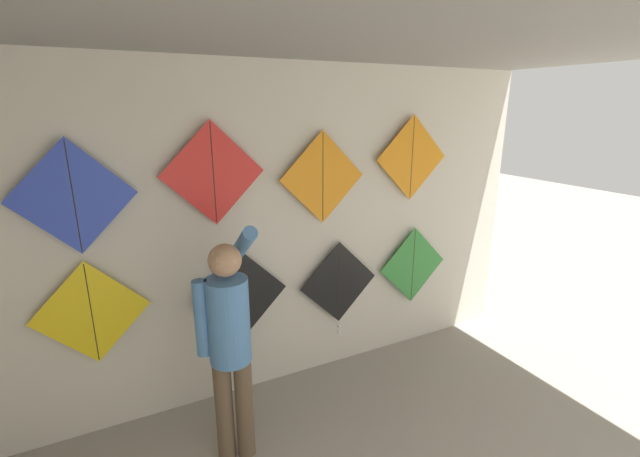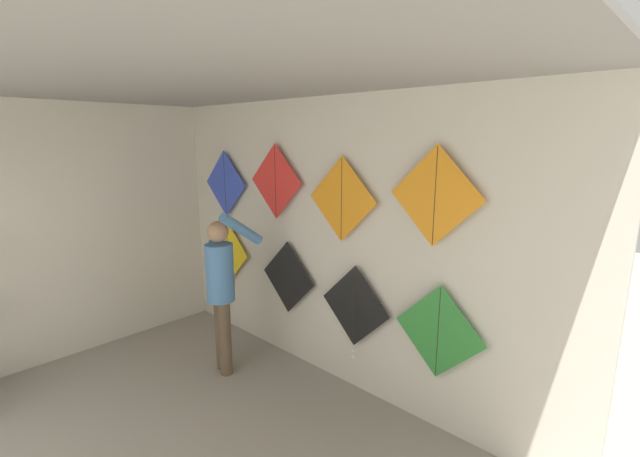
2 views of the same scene
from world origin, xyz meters
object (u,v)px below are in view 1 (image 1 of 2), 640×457
(kite_3, at_px, (413,265))
(kite_0, at_px, (92,313))
(kite_2, at_px, (339,284))
(kite_5, at_px, (213,174))
(kite_7, at_px, (412,158))
(kite_6, at_px, (323,178))
(shopkeeper, at_px, (229,335))
(kite_4, at_px, (73,197))
(kite_1, at_px, (242,295))

(kite_3, bearing_deg, kite_0, 180.00)
(kite_2, height_order, kite_5, kite_5)
(kite_0, distance_m, kite_3, 2.89)
(kite_2, relative_size, kite_7, 1.17)
(kite_2, height_order, kite_6, kite_6)
(shopkeeper, height_order, kite_5, kite_5)
(kite_6, bearing_deg, kite_7, 0.00)
(kite_5, bearing_deg, kite_3, 0.00)
(kite_0, bearing_deg, kite_6, 0.00)
(kite_3, xyz_separation_m, kite_4, (-2.89, 0.00, 0.98))
(kite_2, height_order, kite_7, kite_7)
(kite_0, bearing_deg, kite_7, 0.00)
(shopkeeper, xyz_separation_m, kite_1, (0.28, 0.65, -0.03))
(kite_3, distance_m, kite_7, 1.09)
(kite_0, xyz_separation_m, kite_5, (0.94, 0.00, 0.94))
(kite_6, bearing_deg, kite_4, 180.00)
(kite_2, xyz_separation_m, kite_4, (-2.03, 0.00, 1.02))
(kite_1, bearing_deg, kite_5, 180.00)
(kite_3, bearing_deg, shopkeeper, -162.50)
(shopkeeper, height_order, kite_6, kite_6)
(shopkeeper, height_order, kite_2, shopkeeper)
(kite_0, distance_m, kite_7, 2.96)
(kite_2, bearing_deg, shopkeeper, -151.66)
(kite_2, xyz_separation_m, kite_5, (-1.10, 0.00, 1.11))
(shopkeeper, relative_size, kite_6, 2.17)
(kite_2, height_order, kite_3, kite_3)
(kite_4, bearing_deg, kite_0, 180.00)
(shopkeeper, bearing_deg, kite_3, 34.23)
(kite_3, relative_size, kite_4, 1.00)
(kite_7, bearing_deg, kite_2, -179.97)
(kite_1, relative_size, kite_3, 1.00)
(kite_7, bearing_deg, kite_1, 180.00)
(kite_2, bearing_deg, kite_6, 179.88)
(shopkeeper, xyz_separation_m, kite_6, (1.04, 0.65, 0.89))
(kite_7, bearing_deg, kite_6, 180.00)
(kite_1, xyz_separation_m, kite_2, (0.93, -0.00, -0.09))
(kite_3, xyz_separation_m, kite_5, (-1.96, 0.00, 1.07))
(kite_3, height_order, kite_6, kite_6)
(kite_1, relative_size, kite_2, 0.85)
(kite_2, bearing_deg, kite_1, 179.98)
(kite_3, height_order, kite_4, kite_4)
(kite_0, bearing_deg, kite_3, 0.00)
(shopkeeper, bearing_deg, kite_7, 35.01)
(kite_7, bearing_deg, kite_5, 180.00)
(kite_5, bearing_deg, kite_4, 180.00)
(kite_7, bearing_deg, kite_0, 180.00)
(kite_0, relative_size, kite_4, 1.00)
(kite_1, distance_m, kite_6, 1.20)
(kite_5, relative_size, kite_6, 1.00)
(shopkeeper, height_order, kite_3, shopkeeper)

